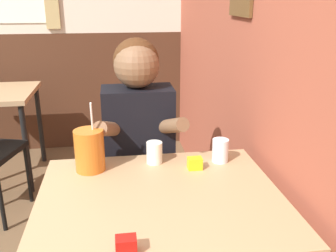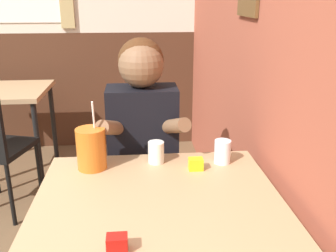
% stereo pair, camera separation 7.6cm
% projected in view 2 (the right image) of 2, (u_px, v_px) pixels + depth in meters
% --- Properties ---
extents(brick_wall_right, '(0.08, 4.78, 2.70)m').
position_uv_depth(brick_wall_right, '(239.00, 8.00, 2.11)').
color(brick_wall_right, '#9E4C38').
rests_on(brick_wall_right, ground_plane).
extents(back_wall, '(5.56, 0.09, 2.70)m').
position_uv_depth(back_wall, '(51.00, 3.00, 3.33)').
color(back_wall, beige).
rests_on(back_wall, ground_plane).
extents(main_table, '(0.89, 0.76, 0.73)m').
position_uv_depth(main_table, '(158.00, 213.00, 1.39)').
color(main_table, tan).
rests_on(main_table, ground_plane).
extents(background_table, '(0.64, 0.65, 0.73)m').
position_uv_depth(background_table, '(7.00, 101.00, 2.96)').
color(background_table, tan).
rests_on(background_table, ground_plane).
extents(person_seated, '(0.42, 0.41, 1.24)m').
position_uv_depth(person_seated, '(143.00, 154.00, 1.88)').
color(person_seated, black).
rests_on(person_seated, ground_plane).
extents(cocktail_pitcher, '(0.12, 0.12, 0.29)m').
position_uv_depth(cocktail_pitcher, '(91.00, 149.00, 1.56)').
color(cocktail_pitcher, '#C6661E').
rests_on(cocktail_pitcher, main_table).
extents(glass_near_pitcher, '(0.07, 0.07, 0.10)m').
position_uv_depth(glass_near_pitcher, '(222.00, 152.00, 1.62)').
color(glass_near_pitcher, silver).
rests_on(glass_near_pitcher, main_table).
extents(glass_center, '(0.07, 0.07, 0.09)m').
position_uv_depth(glass_center, '(156.00, 152.00, 1.62)').
color(glass_center, silver).
rests_on(glass_center, main_table).
extents(condiment_ketchup, '(0.06, 0.04, 0.05)m').
position_uv_depth(condiment_ketchup, '(117.00, 244.00, 1.06)').
color(condiment_ketchup, '#B7140F').
rests_on(condiment_ketchup, main_table).
extents(condiment_mustard, '(0.06, 0.04, 0.05)m').
position_uv_depth(condiment_mustard, '(196.00, 164.00, 1.56)').
color(condiment_mustard, yellow).
rests_on(condiment_mustard, main_table).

